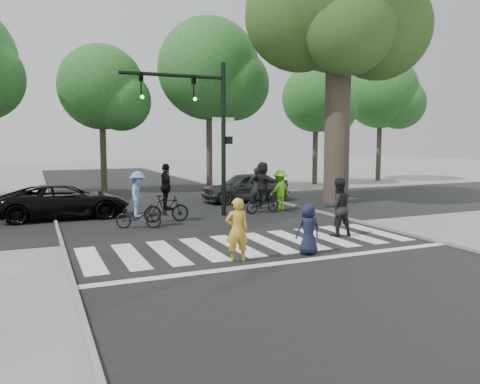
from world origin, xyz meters
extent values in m
plane|color=gray|center=(0.00, 0.00, 0.00)|extent=(120.00, 120.00, 0.00)
cube|color=black|center=(0.00, 5.00, 0.01)|extent=(10.00, 70.00, 0.01)
cube|color=black|center=(0.00, 8.00, 0.01)|extent=(70.00, 10.00, 0.01)
cube|color=gray|center=(-5.05, 5.00, 0.05)|extent=(0.10, 70.00, 0.10)
cube|color=gray|center=(5.05, 5.00, 0.05)|extent=(0.10, 70.00, 0.10)
cube|color=silver|center=(-4.50, 1.00, 0.01)|extent=(0.55, 3.00, 0.01)
cube|color=silver|center=(-3.50, 1.00, 0.01)|extent=(0.55, 3.00, 0.01)
cube|color=silver|center=(-2.50, 1.00, 0.01)|extent=(0.55, 3.00, 0.01)
cube|color=silver|center=(-1.50, 1.00, 0.01)|extent=(0.55, 3.00, 0.01)
cube|color=silver|center=(-0.50, 1.00, 0.01)|extent=(0.55, 3.00, 0.01)
cube|color=silver|center=(0.50, 1.00, 0.01)|extent=(0.55, 3.00, 0.01)
cube|color=silver|center=(1.50, 1.00, 0.01)|extent=(0.55, 3.00, 0.01)
cube|color=silver|center=(2.50, 1.00, 0.01)|extent=(0.55, 3.00, 0.01)
cube|color=silver|center=(3.50, 1.00, 0.01)|extent=(0.55, 3.00, 0.01)
cube|color=silver|center=(4.50, 1.00, 0.01)|extent=(0.55, 3.00, 0.01)
cube|color=silver|center=(0.00, -1.20, 0.01)|extent=(10.00, 0.30, 0.01)
cylinder|color=black|center=(1.20, 6.20, 3.00)|extent=(0.18, 0.18, 6.00)
cylinder|color=black|center=(-0.80, 6.20, 5.40)|extent=(4.00, 0.14, 0.14)
imported|color=black|center=(0.00, 6.20, 4.95)|extent=(0.16, 0.20, 1.00)
sphere|color=#19E533|center=(0.00, 6.08, 4.55)|extent=(0.14, 0.14, 0.14)
imported|color=black|center=(-2.00, 6.20, 4.95)|extent=(0.16, 0.20, 1.00)
sphere|color=#19E533|center=(-2.00, 6.08, 4.55)|extent=(0.14, 0.14, 0.14)
cube|color=black|center=(1.42, 6.20, 3.00)|extent=(0.28, 0.18, 0.30)
cube|color=#FF660C|center=(1.53, 6.20, 3.00)|extent=(0.02, 0.14, 0.20)
cube|color=white|center=(1.20, 6.20, 3.80)|extent=(0.90, 0.04, 0.18)
cylinder|color=brown|center=(7.50, 7.50, 3.50)|extent=(1.20, 1.20, 7.00)
cylinder|color=brown|center=(7.80, 7.30, 6.50)|extent=(1.29, 1.74, 2.93)
sphere|color=#315024|center=(9.30, 6.90, 8.20)|extent=(4.80, 4.80, 4.80)
sphere|color=#315024|center=(6.00, 8.50, 8.80)|extent=(5.20, 5.20, 5.20)
sphere|color=#315024|center=(7.00, 6.10, 7.80)|extent=(4.00, 4.00, 4.00)
cylinder|color=brown|center=(-2.00, 16.80, 2.80)|extent=(0.36, 0.36, 5.60)
sphere|color=#2B6026|center=(-2.00, 16.80, 6.00)|extent=(4.80, 4.80, 4.80)
sphere|color=#2B6026|center=(-1.04, 16.08, 5.20)|extent=(3.36, 3.36, 3.36)
cylinder|color=brown|center=(4.00, 15.50, 3.36)|extent=(0.36, 0.36, 6.72)
sphere|color=#2B6026|center=(4.00, 15.50, 7.20)|extent=(6.00, 6.00, 6.00)
sphere|color=#2B6026|center=(5.20, 14.60, 6.24)|extent=(4.20, 4.20, 4.20)
cylinder|color=brown|center=(12.00, 16.30, 2.73)|extent=(0.36, 0.36, 5.46)
sphere|color=#2B6026|center=(12.00, 16.30, 5.85)|extent=(4.60, 4.60, 4.60)
sphere|color=#2B6026|center=(12.92, 15.61, 5.07)|extent=(3.22, 3.22, 3.22)
cylinder|color=brown|center=(18.00, 16.90, 3.08)|extent=(0.36, 0.36, 6.16)
sphere|color=#2B6026|center=(18.00, 16.90, 6.60)|extent=(5.40, 5.40, 5.40)
sphere|color=#2B6026|center=(19.08, 16.09, 5.72)|extent=(3.78, 3.78, 3.78)
imported|color=gold|center=(-1.18, -0.62, 0.80)|extent=(0.63, 0.46, 1.60)
imported|color=#1A1E38|center=(0.83, -0.69, 0.68)|extent=(0.69, 0.48, 1.35)
imported|color=black|center=(2.97, 1.00, 0.92)|extent=(1.00, 0.84, 1.83)
imported|color=black|center=(-2.49, 4.81, 0.41)|extent=(1.63, 1.09, 0.81)
imported|color=#6F90CB|center=(-2.49, 4.81, 1.18)|extent=(0.92, 1.15, 1.55)
imported|color=black|center=(-1.29, 5.65, 0.50)|extent=(1.68, 0.60, 0.99)
imported|color=black|center=(-1.29, 5.65, 1.30)|extent=(0.50, 1.03, 1.71)
imported|color=black|center=(2.91, 6.14, 0.44)|extent=(1.76, 0.92, 0.88)
imported|color=black|center=(2.91, 6.14, 1.29)|extent=(0.81, 1.64, 1.69)
imported|color=black|center=(-4.63, 8.07, 0.67)|extent=(4.83, 2.29, 1.33)
imported|color=#333437|center=(3.72, 9.70, 0.73)|extent=(4.34, 1.85, 1.46)
imported|color=#65D620|center=(3.95, 6.60, 0.86)|extent=(1.25, 0.92, 1.73)
imported|color=black|center=(3.23, 7.36, 0.92)|extent=(0.80, 0.73, 1.84)
camera|label=1|loc=(-5.68, -11.00, 2.98)|focal=35.00mm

